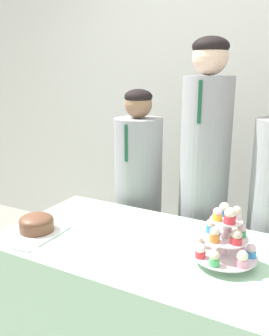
% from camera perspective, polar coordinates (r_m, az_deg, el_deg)
% --- Properties ---
extents(wall_back, '(9.00, 0.06, 2.70)m').
position_cam_1_polar(wall_back, '(2.77, 15.35, 11.90)').
color(wall_back, silver).
rests_on(wall_back, ground_plane).
extents(table, '(1.44, 0.74, 0.71)m').
position_cam_1_polar(table, '(1.86, 2.59, -21.94)').
color(table, '#A8DBB2').
rests_on(table, ground_plane).
extents(round_cake, '(0.23, 0.23, 0.10)m').
position_cam_1_polar(round_cake, '(1.83, -15.44, -8.64)').
color(round_cake, white).
rests_on(round_cake, table).
extents(cake_knife, '(0.31, 0.05, 0.01)m').
position_cam_1_polar(cake_knife, '(1.66, -15.99, -12.90)').
color(cake_knife, silver).
rests_on(cake_knife, table).
extents(cupcake_stand, '(0.26, 0.26, 0.26)m').
position_cam_1_polar(cupcake_stand, '(1.51, 14.38, -10.85)').
color(cupcake_stand, silver).
rests_on(cupcake_stand, table).
extents(student_0, '(0.30, 0.31, 1.38)m').
position_cam_1_polar(student_0, '(2.33, 0.58, -5.82)').
color(student_0, '#939399').
rests_on(student_0, ground_plane).
extents(student_1, '(0.28, 0.29, 1.66)m').
position_cam_1_polar(student_1, '(2.12, 10.95, -3.68)').
color(student_1, '#939399').
rests_on(student_1, ground_plane).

